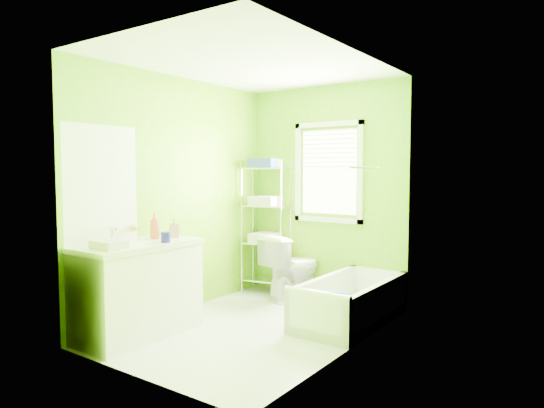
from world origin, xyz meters
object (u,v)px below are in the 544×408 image
Objects in this scene: bathtub at (349,308)px; vanity at (138,286)px; wire_shelf_unit at (268,211)px; toilet at (292,266)px.

vanity is (-1.47, -1.51, 0.32)m from bathtub.
wire_shelf_unit is at bearing 158.40° from bathtub.
bathtub is 1.12m from toilet.
vanity is at bearing -90.72° from wire_shelf_unit.
wire_shelf_unit reaches higher than bathtub.
toilet is at bearing 76.38° from vanity.
bathtub is at bearing 45.80° from vanity.
wire_shelf_unit is (-0.45, 0.11, 0.66)m from toilet.
wire_shelf_unit is (0.03, 2.08, 0.58)m from vanity.
vanity is at bearing 89.01° from toilet.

